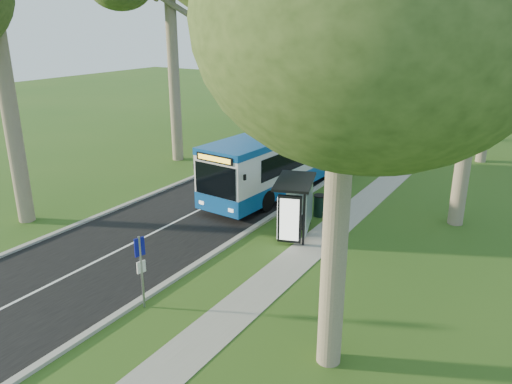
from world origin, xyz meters
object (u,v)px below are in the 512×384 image
(bus_shelter, at_px, (293,199))
(car_white, at_px, (296,119))
(car_silver, at_px, (346,102))
(bus_stop_sign, at_px, (141,264))
(litter_bin, at_px, (319,205))
(bus, at_px, (288,157))

(bus_shelter, bearing_deg, car_white, 97.80)
(car_white, relative_size, car_silver, 0.86)
(bus_shelter, height_order, car_white, bus_shelter)
(bus_shelter, xyz_separation_m, car_white, (-10.61, 20.93, -1.01))
(bus_shelter, height_order, car_silver, bus_shelter)
(bus_stop_sign, distance_m, bus_shelter, 7.60)
(bus_stop_sign, bearing_deg, litter_bin, 97.33)
(bus_shelter, xyz_separation_m, litter_bin, (-0.02, 2.80, -1.17))
(bus_shelter, height_order, litter_bin, bus_shelter)
(bus_shelter, distance_m, litter_bin, 3.03)
(bus_shelter, relative_size, car_silver, 0.68)
(bus_stop_sign, xyz_separation_m, car_silver, (-8.74, 39.08, -0.79))
(litter_bin, xyz_separation_m, car_silver, (-10.22, 28.83, 0.23))
(bus, relative_size, litter_bin, 12.06)
(litter_bin, relative_size, car_white, 0.26)
(car_white, bearing_deg, litter_bin, -69.48)
(litter_bin, distance_m, car_silver, 30.59)
(bus_stop_sign, distance_m, litter_bin, 10.40)
(litter_bin, bearing_deg, bus_stop_sign, -98.23)
(bus_shelter, bearing_deg, litter_bin, 71.39)
(bus_shelter, xyz_separation_m, car_silver, (-10.25, 31.63, -0.93))
(bus_shelter, distance_m, car_white, 23.49)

